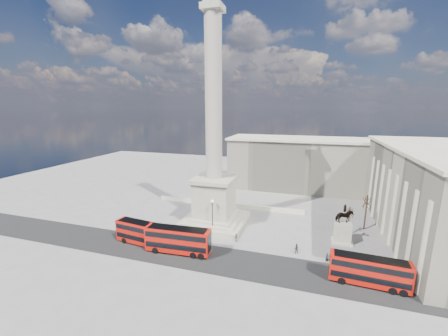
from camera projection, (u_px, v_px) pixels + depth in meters
name	position (u px, v px, depth m)	size (l,w,h in m)	color
ground	(207.00, 231.00, 59.23)	(180.00, 180.00, 0.00)	gray
asphalt_road	(214.00, 259.00, 48.46)	(120.00, 9.00, 0.01)	#272727
nelsons_column	(214.00, 168.00, 61.11)	(14.00, 14.00, 49.85)	beige
balustrade_wall	(228.00, 205.00, 74.04)	(40.00, 0.60, 1.10)	beige
building_east	(440.00, 196.00, 53.61)	(19.00, 46.00, 18.60)	#B3AD93
building_northeast	(308.00, 164.00, 89.01)	(51.00, 17.00, 16.60)	#B3AD93
red_bus_a	(143.00, 233.00, 53.10)	(11.42, 3.94, 4.54)	red
red_bus_b	(178.00, 240.00, 50.03)	(12.17, 3.48, 4.88)	red
red_bus_c	(369.00, 271.00, 40.86)	(11.17, 3.21, 4.48)	red
victorian_lamp	(212.00, 213.00, 57.89)	(0.62, 0.62, 7.29)	black
equestrian_statue	(343.00, 230.00, 53.60)	(3.85, 2.89, 8.06)	beige
bare_tree_near	(412.00, 227.00, 45.86)	(1.94, 1.94, 8.49)	#332319
bare_tree_mid	(350.00, 212.00, 56.57)	(1.72, 1.72, 6.51)	#332319
bare_tree_far	(367.00, 201.00, 58.88)	(2.01, 2.01, 8.20)	#332319
pedestrian_walking	(327.00, 258.00, 47.01)	(0.66, 0.43, 1.81)	black
pedestrian_standing	(296.00, 248.00, 50.22)	(0.90, 0.70, 1.84)	black
pedestrian_crossing	(236.00, 237.00, 54.71)	(0.95, 0.40, 1.63)	black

